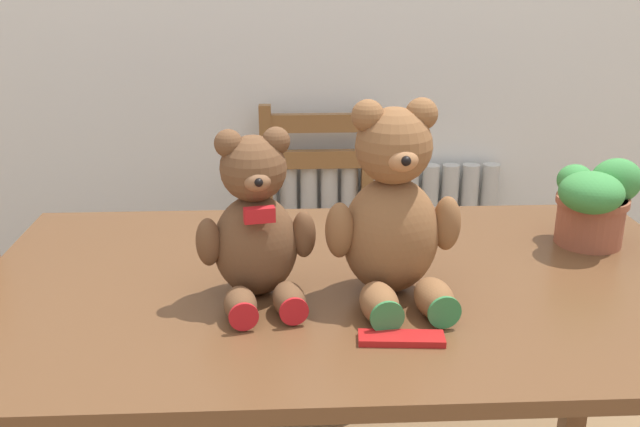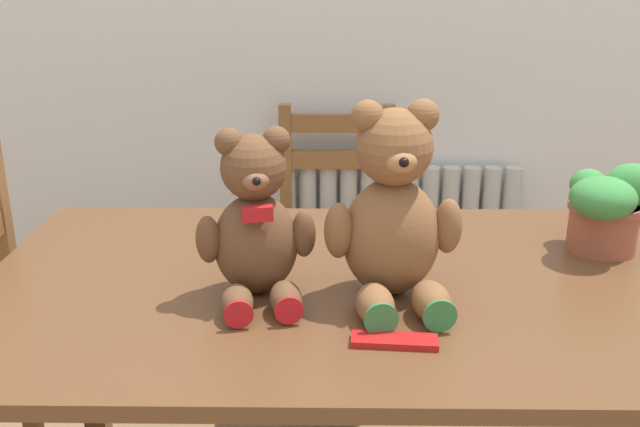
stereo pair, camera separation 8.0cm
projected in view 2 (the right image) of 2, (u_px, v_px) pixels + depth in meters
radiator at (397, 265)px, 2.57m from camera, size 0.85×0.10×0.67m
dining_table at (348, 317)px, 1.49m from camera, size 1.51×0.89×0.72m
wooden_chair_behind at (336, 244)px, 2.34m from camera, size 0.38×0.45×0.89m
teddy_bear_left at (256, 226)px, 1.36m from camera, size 0.23×0.25×0.33m
teddy_bear_right at (393, 216)px, 1.35m from camera, size 0.27×0.28×0.38m
potted_plant at (607, 207)px, 1.58m from camera, size 0.21×0.20×0.20m
chocolate_bar at (394, 341)px, 1.22m from camera, size 0.15×0.06×0.01m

